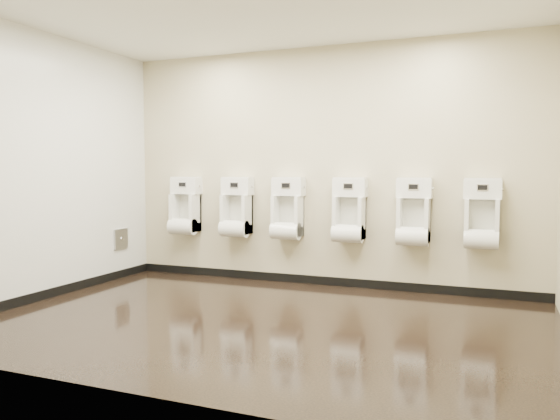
# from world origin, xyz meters

# --- Properties ---
(ground) EXTENTS (5.00, 3.50, 0.00)m
(ground) POSITION_xyz_m (0.00, 0.00, 0.00)
(ground) COLOR black
(ground) RESTS_ON ground
(ceiling) EXTENTS (5.00, 3.50, 0.00)m
(ceiling) POSITION_xyz_m (0.00, 0.00, 2.80)
(ceiling) COLOR silver
(back_wall) EXTENTS (5.00, 0.02, 2.80)m
(back_wall) POSITION_xyz_m (0.00, 1.75, 1.40)
(back_wall) COLOR #BEB693
(back_wall) RESTS_ON ground
(front_wall) EXTENTS (5.00, 0.02, 2.80)m
(front_wall) POSITION_xyz_m (0.00, -1.75, 1.40)
(front_wall) COLOR #BEB693
(front_wall) RESTS_ON ground
(left_wall) EXTENTS (0.02, 3.50, 2.80)m
(left_wall) POSITION_xyz_m (-2.50, 0.00, 1.40)
(left_wall) COLOR #BEB693
(left_wall) RESTS_ON ground
(tile_overlay_left) EXTENTS (0.01, 3.50, 2.80)m
(tile_overlay_left) POSITION_xyz_m (-2.50, 0.00, 1.40)
(tile_overlay_left) COLOR silver
(tile_overlay_left) RESTS_ON ground
(skirting_back) EXTENTS (5.00, 0.02, 0.10)m
(skirting_back) POSITION_xyz_m (0.00, 1.74, 0.05)
(skirting_back) COLOR black
(skirting_back) RESTS_ON ground
(skirting_left) EXTENTS (0.02, 3.50, 0.10)m
(skirting_left) POSITION_xyz_m (-2.49, 0.00, 0.05)
(skirting_left) COLOR black
(skirting_left) RESTS_ON ground
(access_panel) EXTENTS (0.04, 0.25, 0.25)m
(access_panel) POSITION_xyz_m (-2.48, 1.20, 0.50)
(access_panel) COLOR #9E9EA3
(access_panel) RESTS_ON left_wall
(urinal_0) EXTENTS (0.39, 0.29, 0.72)m
(urinal_0) POSITION_xyz_m (-1.80, 1.62, 0.85)
(urinal_0) COLOR white
(urinal_0) RESTS_ON back_wall
(urinal_1) EXTENTS (0.39, 0.29, 0.72)m
(urinal_1) POSITION_xyz_m (-1.07, 1.62, 0.85)
(urinal_1) COLOR white
(urinal_1) RESTS_ON back_wall
(urinal_2) EXTENTS (0.39, 0.29, 0.72)m
(urinal_2) POSITION_xyz_m (-0.39, 1.62, 0.85)
(urinal_2) COLOR white
(urinal_2) RESTS_ON back_wall
(urinal_3) EXTENTS (0.39, 0.29, 0.72)m
(urinal_3) POSITION_xyz_m (0.36, 1.62, 0.85)
(urinal_3) COLOR white
(urinal_3) RESTS_ON back_wall
(urinal_4) EXTENTS (0.39, 0.29, 0.72)m
(urinal_4) POSITION_xyz_m (1.08, 1.62, 0.85)
(urinal_4) COLOR white
(urinal_4) RESTS_ON back_wall
(urinal_5) EXTENTS (0.39, 0.29, 0.72)m
(urinal_5) POSITION_xyz_m (1.78, 1.62, 0.85)
(urinal_5) COLOR white
(urinal_5) RESTS_ON back_wall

